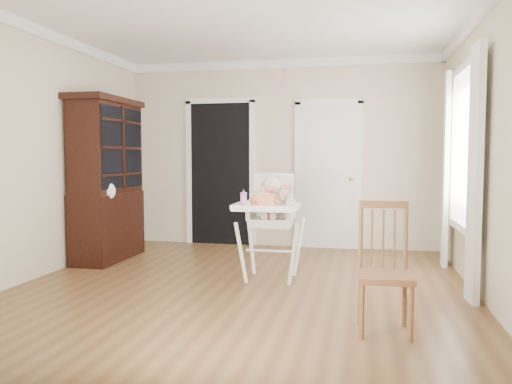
% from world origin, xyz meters
% --- Properties ---
extents(floor, '(5.00, 5.00, 0.00)m').
position_xyz_m(floor, '(0.00, 0.00, 0.00)').
color(floor, brown).
rests_on(floor, ground).
extents(ceiling, '(5.00, 5.00, 0.00)m').
position_xyz_m(ceiling, '(0.00, 0.00, 2.70)').
color(ceiling, white).
rests_on(ceiling, wall_back).
extents(wall_back, '(4.50, 0.00, 4.50)m').
position_xyz_m(wall_back, '(0.00, 2.50, 1.35)').
color(wall_back, beige).
rests_on(wall_back, floor).
extents(wall_left, '(0.00, 5.00, 5.00)m').
position_xyz_m(wall_left, '(-2.25, 0.00, 1.35)').
color(wall_left, beige).
rests_on(wall_left, floor).
extents(wall_right, '(0.00, 5.00, 5.00)m').
position_xyz_m(wall_right, '(2.25, 0.00, 1.35)').
color(wall_right, beige).
rests_on(wall_right, floor).
extents(crown_molding, '(4.50, 5.00, 0.12)m').
position_xyz_m(crown_molding, '(0.00, 0.00, 2.64)').
color(crown_molding, white).
rests_on(crown_molding, ceiling).
extents(doorway, '(1.06, 0.05, 2.22)m').
position_xyz_m(doorway, '(-0.90, 2.48, 1.11)').
color(doorway, black).
rests_on(doorway, wall_back).
extents(closet_door, '(0.96, 0.09, 2.13)m').
position_xyz_m(closet_door, '(0.70, 2.48, 1.02)').
color(closet_door, white).
rests_on(closet_door, wall_back).
extents(window_right, '(0.13, 1.84, 2.30)m').
position_xyz_m(window_right, '(2.18, 0.80, 1.29)').
color(window_right, white).
rests_on(window_right, wall_right).
extents(high_chair, '(0.67, 0.82, 1.16)m').
position_xyz_m(high_chair, '(0.23, 0.48, 0.71)').
color(high_chair, white).
rests_on(high_chair, floor).
extents(baby, '(0.32, 0.24, 0.48)m').
position_xyz_m(baby, '(0.23, 0.51, 0.87)').
color(baby, beige).
rests_on(baby, high_chair).
extents(cake, '(0.30, 0.30, 0.14)m').
position_xyz_m(cake, '(0.20, 0.21, 0.87)').
color(cake, silver).
rests_on(cake, high_chair).
extents(sippy_cup, '(0.07, 0.07, 0.17)m').
position_xyz_m(sippy_cup, '(-0.03, 0.33, 0.88)').
color(sippy_cup, '#EA8FD1').
rests_on(sippy_cup, high_chair).
extents(china_cabinet, '(0.54, 1.21, 2.04)m').
position_xyz_m(china_cabinet, '(-1.99, 1.08, 1.02)').
color(china_cabinet, black).
rests_on(china_cabinet, floor).
extents(dining_chair, '(0.41, 0.41, 0.97)m').
position_xyz_m(dining_chair, '(1.34, -0.92, 0.45)').
color(dining_chair, brown).
rests_on(dining_chair, floor).
extents(streamer, '(0.13, 0.48, 0.15)m').
position_xyz_m(streamer, '(0.01, 1.28, 2.42)').
color(streamer, pink).
rests_on(streamer, ceiling).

